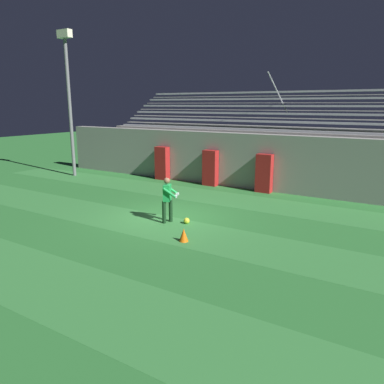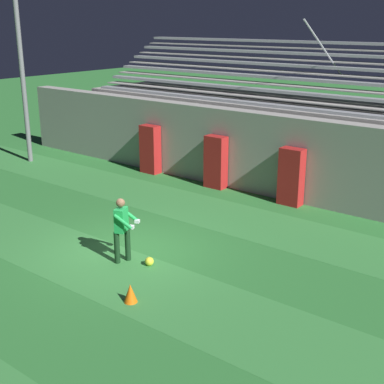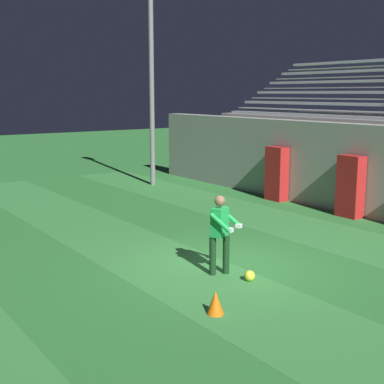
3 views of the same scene
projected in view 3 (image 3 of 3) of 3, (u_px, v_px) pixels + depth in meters
The scene contains 9 objects.
ground_plane at pixel (230, 265), 11.74m from camera, with size 80.00×80.00×0.00m, color #2D7533.
turf_stripe_mid at pixel (188, 275), 11.10m from camera, with size 28.00×2.44×0.01m, color #38843D.
turf_stripe_far at pixel (341, 239), 13.87m from camera, with size 28.00×2.44×0.01m, color #38843D.
padding_pillar_gate_left at pixel (350, 186), 16.16m from camera, with size 0.77×0.44×1.89m, color #B21E1E.
padding_pillar_far_left at pixel (277, 174), 18.70m from camera, with size 0.77×0.44×1.89m, color #B21E1E.
floodlight_pole at pixel (151, 54), 21.07m from camera, with size 0.90×0.36×8.33m.
goalkeeper at pixel (220, 230), 11.00m from camera, with size 0.67×0.71×1.67m.
soccer_ball at pixel (250, 276), 10.75m from camera, with size 0.22×0.22×0.22m, color yellow.
traffic_cone at pixel (215, 302), 9.12m from camera, with size 0.30×0.30×0.42m, color orange.
Camera 3 is at (8.69, -7.19, 3.73)m, focal length 50.00 mm.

